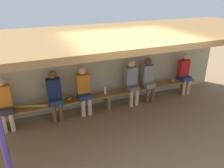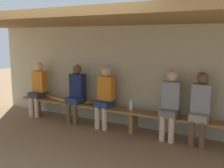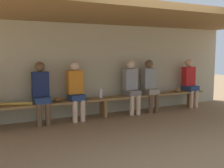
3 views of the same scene
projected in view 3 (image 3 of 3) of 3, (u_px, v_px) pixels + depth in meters
ground_plane at (138, 135)px, 5.01m from camera, size 24.00×24.00×0.00m
back_wall at (96, 70)px, 6.65m from camera, size 8.00×0.20×2.20m
dugout_roof at (121, 16)px, 5.36m from camera, size 8.00×2.80×0.12m
bench at (103, 101)px, 6.34m from camera, size 6.00×0.36×0.46m
player_shirtless_tan at (131, 85)px, 6.64m from camera, size 0.34×0.42×1.34m
player_middle at (150, 83)px, 6.89m from camera, size 0.34×0.42×1.34m
player_rightmost at (41, 90)px, 5.65m from camera, size 0.34×0.42×1.34m
player_near_post at (76, 88)px, 6.00m from camera, size 0.34×0.42×1.34m
player_in_white at (190, 81)px, 7.49m from camera, size 0.34×0.42×1.34m
water_bottle_clear at (101, 94)px, 6.30m from camera, size 0.08×0.08×0.21m
baseball_glove_worn at (58, 99)px, 5.87m from camera, size 0.28×0.29×0.09m
baseball_glove_dark_brown at (177, 90)px, 7.28m from camera, size 0.29×0.29×0.09m
baseball_bat at (10, 104)px, 5.40m from camera, size 0.84×0.32×0.07m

